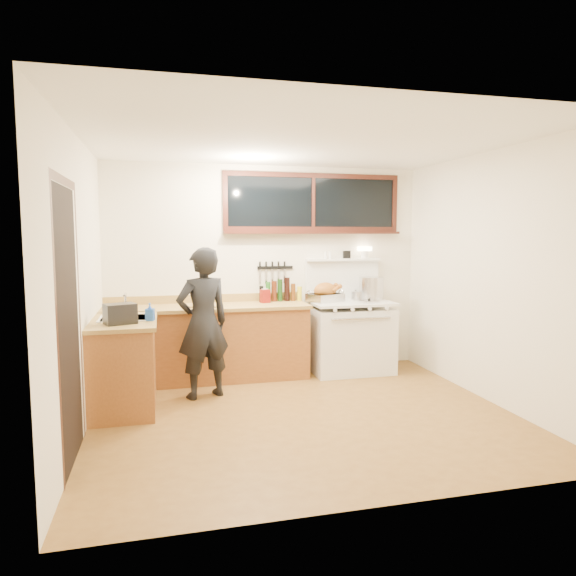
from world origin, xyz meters
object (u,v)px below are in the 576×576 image
object	(u,v)px
cutting_board	(202,302)
roast_turkey	(326,294)
vintage_stove	(350,335)
man	(203,323)

from	to	relation	value
cutting_board	roast_turkey	xyz separation A→B (m)	(1.55, 0.08, 0.05)
vintage_stove	man	world-z (taller)	man
man	roast_turkey	world-z (taller)	man
vintage_stove	roast_turkey	bearing A→B (deg)	168.90
man	cutting_board	size ratio (longest dim) A/B	3.72
cutting_board	roast_turkey	size ratio (longest dim) A/B	0.88
vintage_stove	roast_turkey	size ratio (longest dim) A/B	3.22
vintage_stove	cutting_board	world-z (taller)	vintage_stove
roast_turkey	vintage_stove	bearing A→B (deg)	-11.10
vintage_stove	man	size ratio (longest dim) A/B	0.98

